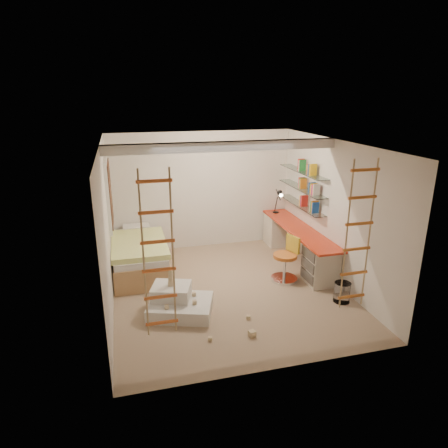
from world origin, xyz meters
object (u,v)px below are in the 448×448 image
object	(u,v)px
bed	(140,255)
desk	(297,243)
play_platform	(178,303)
swivel_chair	(286,265)

from	to	relation	value
bed	desk	bearing A→B (deg)	-6.49
bed	play_platform	distance (m)	1.84
desk	bed	size ratio (longest dim) A/B	1.40
desk	swivel_chair	xyz separation A→B (m)	(-0.57, -0.75, -0.09)
desk	play_platform	distance (m)	3.05
desk	play_platform	bearing A→B (deg)	-152.51
desk	bed	xyz separation A→B (m)	(-3.20, 0.36, -0.07)
bed	play_platform	world-z (taller)	bed
desk	swivel_chair	world-z (taller)	swivel_chair
play_platform	desk	bearing A→B (deg)	27.49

